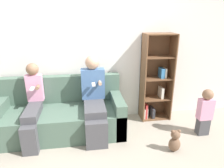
{
  "coord_description": "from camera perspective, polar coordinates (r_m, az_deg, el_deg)",
  "views": [
    {
      "loc": [
        0.04,
        -2.4,
        1.79
      ],
      "look_at": [
        0.49,
        0.54,
        0.76
      ],
      "focal_mm": 32.0,
      "sensor_mm": 36.0,
      "label": 1
    }
  ],
  "objects": [
    {
      "name": "bookshelf",
      "position": [
        3.59,
        12.29,
        0.75
      ],
      "size": [
        0.52,
        0.31,
        1.51
      ],
      "color": "brown",
      "rests_on": "ground_plane"
    },
    {
      "name": "ground_plane",
      "position": [
        3.0,
        -8.06,
        -17.76
      ],
      "size": [
        14.0,
        14.0,
        0.0
      ],
      "primitive_type": "plane",
      "color": "#9E9384"
    },
    {
      "name": "adult_seated",
      "position": [
        3.05,
        -5.16,
        -3.5
      ],
      "size": [
        0.37,
        0.78,
        1.21
      ],
      "color": "#47474C",
      "rests_on": "ground_plane"
    },
    {
      "name": "teddy_bear",
      "position": [
        2.97,
        17.5,
        -15.3
      ],
      "size": [
        0.17,
        0.14,
        0.33
      ],
      "color": "brown",
      "rests_on": "ground_plane"
    },
    {
      "name": "back_wall",
      "position": [
        3.38,
        -9.34,
        10.1
      ],
      "size": [
        10.0,
        0.06,
        2.55
      ],
      "color": "silver",
      "rests_on": "ground_plane"
    },
    {
      "name": "toddler_standing",
      "position": [
        3.4,
        25.04,
        -7.13
      ],
      "size": [
        0.22,
        0.16,
        0.75
      ],
      "color": "#47474C",
      "rests_on": "ground_plane"
    },
    {
      "name": "couch",
      "position": [
        3.3,
        -14.21,
        -8.81
      ],
      "size": [
        1.93,
        0.8,
        0.86
      ],
      "color": "#4C6656",
      "rests_on": "ground_plane"
    },
    {
      "name": "child_seated",
      "position": [
        3.13,
        -21.76,
        -5.45
      ],
      "size": [
        0.24,
        0.79,
        1.11
      ],
      "color": "#47474C",
      "rests_on": "ground_plane"
    }
  ]
}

